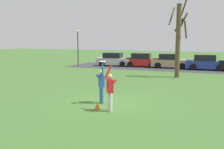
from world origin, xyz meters
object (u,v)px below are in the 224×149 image
at_px(parked_car_silver, 114,60).
at_px(lamppost_by_lot, 78,44).
at_px(parked_car_tan, 170,61).
at_px(parked_car_blue, 206,63).
at_px(frisbee_disc, 103,61).
at_px(bare_tree_tall, 178,38).
at_px(field_cone_orange, 97,106).
at_px(parked_car_red, 142,60).
at_px(person_catcher, 101,84).
at_px(person_defender, 110,89).

height_order(parked_car_silver, lamppost_by_lot, lamppost_by_lot).
xyz_separation_m(parked_car_tan, parked_car_blue, (3.72, -0.37, 0.00)).
distance_m(frisbee_disc, parked_car_blue, 17.67).
bearing_deg(lamppost_by_lot, parked_car_blue, 7.70).
bearing_deg(bare_tree_tall, field_cone_orange, -99.88).
distance_m(parked_car_tan, field_cone_orange, 18.41).
bearing_deg(lamppost_by_lot, parked_car_red, 18.46).
xyz_separation_m(parked_car_silver, bare_tree_tall, (8.39, -6.82, 2.55)).
xyz_separation_m(parked_car_silver, lamppost_by_lot, (-3.72, -2.10, 1.86)).
bearing_deg(frisbee_disc, person_catcher, 128.95).
distance_m(parked_car_silver, field_cone_orange, 19.32).
distance_m(parked_car_silver, bare_tree_tall, 11.10).
relative_size(parked_car_tan, lamppost_by_lot, 0.99).
height_order(person_catcher, frisbee_disc, frisbee_disc).
relative_size(frisbee_disc, bare_tree_tall, 0.04).
relative_size(parked_car_silver, bare_tree_tall, 0.62).
relative_size(parked_car_blue, field_cone_orange, 13.23).
relative_size(frisbee_disc, parked_car_blue, 0.07).
relative_size(parked_car_silver, parked_car_red, 1.00).
bearing_deg(lamppost_by_lot, parked_car_silver, 29.44).
xyz_separation_m(person_defender, parked_car_silver, (-7.03, 18.28, -0.25)).
relative_size(parked_car_red, parked_car_tan, 1.00).
bearing_deg(parked_car_red, lamppost_by_lot, -166.17).
relative_size(person_catcher, parked_car_blue, 0.49).
xyz_separation_m(parked_car_silver, parked_car_blue, (10.38, -0.19, 0.00)).
distance_m(parked_car_tan, bare_tree_tall, 7.64).
distance_m(person_defender, parked_car_silver, 19.59).
distance_m(parked_car_red, lamppost_by_lot, 7.77).
height_order(frisbee_disc, bare_tree_tall, bare_tree_tall).
distance_m(parked_car_silver, parked_car_tan, 6.66).
bearing_deg(lamppost_by_lot, person_catcher, -56.81).
bearing_deg(field_cone_orange, lamppost_by_lot, 122.12).
height_order(frisbee_disc, field_cone_orange, frisbee_disc).
bearing_deg(person_defender, frisbee_disc, 0.00).
height_order(parked_car_silver, field_cone_orange, parked_car_silver).
distance_m(parked_car_blue, bare_tree_tall, 7.37).
bearing_deg(person_defender, bare_tree_tall, -45.67).
xyz_separation_m(parked_car_blue, bare_tree_tall, (-2.00, -6.62, 2.55)).
distance_m(parked_car_red, bare_tree_tall, 9.03).
distance_m(person_catcher, parked_car_tan, 17.34).
bearing_deg(parked_car_tan, person_defender, -93.47).
bearing_deg(parked_car_tan, parked_car_silver, 176.91).
distance_m(person_defender, parked_car_blue, 18.40).
height_order(person_defender, field_cone_orange, person_defender).
bearing_deg(parked_car_red, person_defender, -83.65).
distance_m(frisbee_disc, lamppost_by_lot, 18.21).
xyz_separation_m(person_catcher, lamppost_by_lot, (-9.84, 15.05, 1.60)).
xyz_separation_m(person_catcher, bare_tree_tall, (2.26, 10.33, 2.30)).
relative_size(parked_car_blue, bare_tree_tall, 0.62).
relative_size(person_catcher, lamppost_by_lot, 0.49).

